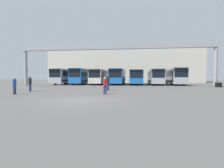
{
  "coord_description": "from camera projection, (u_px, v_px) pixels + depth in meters",
  "views": [
    {
      "loc": [
        3.69,
        -11.34,
        1.55
      ],
      "look_at": [
        -0.57,
        20.97,
        0.3
      ],
      "focal_mm": 28.0,
      "sensor_mm": 36.0,
      "label": 1
    }
  ],
  "objects": [
    {
      "name": "ground_plane",
      "position": [
        80.0,
        100.0,
        11.77
      ],
      "size": [
        200.0,
        200.0,
        0.0
      ],
      "primitive_type": "plane",
      "color": "#514F4C"
    },
    {
      "name": "building_backdrop",
      "position": [
        124.0,
        66.0,
        57.36
      ],
      "size": [
        46.76,
        12.0,
        10.27
      ],
      "color": "#B7B2A3",
      "rests_on": "ground"
    },
    {
      "name": "overhead_gantry",
      "position": [
        114.0,
        51.0,
        30.63
      ],
      "size": [
        34.14,
        0.8,
        7.18
      ],
      "color": "gray",
      "rests_on": "ground"
    },
    {
      "name": "bus_slot_0",
      "position": [
        66.0,
        76.0,
        39.69
      ],
      "size": [
        2.58,
        11.47,
        3.27
      ],
      "color": "#999EA5",
      "rests_on": "ground"
    },
    {
      "name": "bus_slot_1",
      "position": [
        82.0,
        76.0,
        38.5
      ],
      "size": [
        2.59,
        10.12,
        3.32
      ],
      "color": "#1959A5",
      "rests_on": "ground"
    },
    {
      "name": "bus_slot_2",
      "position": [
        100.0,
        76.0,
        38.76
      ],
      "size": [
        2.53,
        11.68,
        3.14
      ],
      "color": "beige",
      "rests_on": "ground"
    },
    {
      "name": "bus_slot_3",
      "position": [
        118.0,
        76.0,
        38.26
      ],
      "size": [
        2.62,
        11.7,
        3.22
      ],
      "color": "#1959A5",
      "rests_on": "ground"
    },
    {
      "name": "bus_slot_4",
      "position": [
        136.0,
        76.0,
        37.5
      ],
      "size": [
        2.6,
        11.2,
        3.0
      ],
      "color": "#1959A5",
      "rests_on": "ground"
    },
    {
      "name": "bus_slot_5",
      "position": [
        155.0,
        76.0,
        36.61
      ],
      "size": [
        2.48,
        10.46,
        3.12
      ],
      "color": "#999EA5",
      "rests_on": "ground"
    },
    {
      "name": "bus_slot_6",
      "position": [
        175.0,
        76.0,
        36.22
      ],
      "size": [
        2.58,
        10.72,
        3.32
      ],
      "color": "#999EA5",
      "rests_on": "ground"
    },
    {
      "name": "pedestrian_mid_left",
      "position": [
        108.0,
        82.0,
        20.69
      ],
      "size": [
        0.38,
        0.38,
        1.83
      ],
      "rotation": [
        0.0,
        0.0,
        1.05
      ],
      "color": "navy",
      "rests_on": "ground"
    },
    {
      "name": "pedestrian_near_left",
      "position": [
        14.0,
        85.0,
        15.82
      ],
      "size": [
        0.33,
        0.33,
        1.57
      ],
      "rotation": [
        0.0,
        0.0,
        1.45
      ],
      "color": "navy",
      "rests_on": "ground"
    },
    {
      "name": "pedestrian_near_center",
      "position": [
        105.0,
        85.0,
        15.94
      ],
      "size": [
        0.33,
        0.33,
        1.57
      ],
      "rotation": [
        0.0,
        0.0,
        3.34
      ],
      "color": "navy",
      "rests_on": "ground"
    },
    {
      "name": "pedestrian_far_center",
      "position": [
        30.0,
        83.0,
        19.24
      ],
      "size": [
        0.35,
        0.35,
        1.66
      ],
      "rotation": [
        0.0,
        0.0,
        1.58
      ],
      "color": "navy",
      "rests_on": "ground"
    },
    {
      "name": "tire_stack",
      "position": [
        218.0,
        85.0,
        27.6
      ],
      "size": [
        1.04,
        1.04,
        0.72
      ],
      "color": "black",
      "rests_on": "ground"
    }
  ]
}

